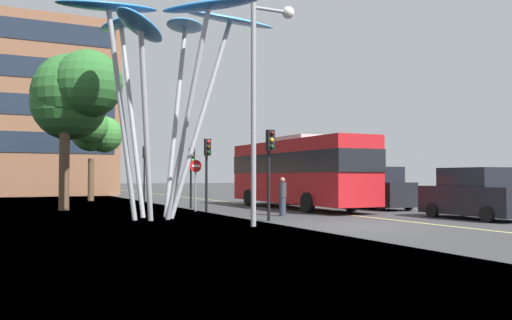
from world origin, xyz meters
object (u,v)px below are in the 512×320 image
at_px(red_bus, 297,169).
at_px(car_parked_far, 304,186).
at_px(traffic_light_kerb_far, 207,159).
at_px(car_parked_near, 474,195).
at_px(traffic_light_island_mid, 192,165).
at_px(traffic_light_opposite, 145,162).
at_px(leaf_sculpture, 171,37).
at_px(no_entry_sign, 196,177).
at_px(street_lamp, 263,83).
at_px(traffic_light_kerb_near, 270,155).
at_px(pedestrian, 283,197).
at_px(car_parked_mid, 379,190).

distance_m(red_bus, car_parked_far, 5.02).
bearing_deg(traffic_light_kerb_far, car_parked_near, -45.65).
bearing_deg(traffic_light_kerb_far, traffic_light_island_mid, 84.09).
bearing_deg(traffic_light_island_mid, traffic_light_opposite, 92.90).
distance_m(leaf_sculpture, traffic_light_island_mid, 8.51).
relative_size(car_parked_near, car_parked_far, 1.08).
bearing_deg(red_bus, traffic_light_opposite, 116.63).
bearing_deg(no_entry_sign, street_lamp, -92.81).
height_order(red_bus, traffic_light_kerb_near, red_bus).
bearing_deg(leaf_sculpture, traffic_light_opposite, 79.96).
distance_m(traffic_light_opposite, pedestrian, 15.63).
height_order(car_parked_far, pedestrian, car_parked_far).
relative_size(car_parked_far, pedestrian, 2.48).
distance_m(leaf_sculpture, car_parked_far, 14.74).
distance_m(traffic_light_kerb_far, car_parked_mid, 9.23).
distance_m(leaf_sculpture, no_entry_sign, 7.15).
bearing_deg(pedestrian, traffic_light_kerb_far, 120.82).
relative_size(traffic_light_kerb_far, car_parked_near, 0.78).
relative_size(traffic_light_island_mid, traffic_light_opposite, 0.86).
bearing_deg(no_entry_sign, car_parked_far, 25.52).
relative_size(red_bus, car_parked_near, 2.57).
bearing_deg(car_parked_near, red_bus, 107.18).
bearing_deg(car_parked_far, leaf_sculpture, -145.26).
distance_m(car_parked_mid, no_entry_sign, 9.60).
distance_m(traffic_light_island_mid, pedestrian, 7.28).
xyz_separation_m(red_bus, traffic_light_kerb_near, (-5.03, -6.57, 0.45)).
distance_m(car_parked_mid, street_lamp, 12.02).
bearing_deg(no_entry_sign, car_parked_near, -46.72).
bearing_deg(red_bus, car_parked_mid, -33.80).
bearing_deg(traffic_light_opposite, pedestrian, -81.72).
height_order(car_parked_near, car_parked_far, car_parked_far).
distance_m(leaf_sculpture, car_parked_mid, 13.35).
bearing_deg(car_parked_near, traffic_light_opposite, 112.47).
bearing_deg(leaf_sculpture, traffic_light_island_mid, 63.70).
bearing_deg(car_parked_mid, traffic_light_opposite, 124.11).
bearing_deg(traffic_light_kerb_far, car_parked_mid, -10.17).
bearing_deg(street_lamp, car_parked_mid, 31.27).
bearing_deg(car_parked_mid, leaf_sculpture, -174.24).
relative_size(leaf_sculpture, traffic_light_kerb_far, 2.74).
height_order(traffic_light_island_mid, car_parked_far, traffic_light_island_mid).
bearing_deg(street_lamp, pedestrian, 53.49).
bearing_deg(car_parked_far, no_entry_sign, -154.48).
height_order(traffic_light_kerb_far, traffic_light_opposite, traffic_light_opposite).
relative_size(car_parked_near, no_entry_sign, 1.78).
distance_m(leaf_sculpture, street_lamp, 5.69).
relative_size(traffic_light_island_mid, no_entry_sign, 1.28).
bearing_deg(leaf_sculpture, street_lamp, -67.89).
distance_m(traffic_light_kerb_far, pedestrian, 4.53).
height_order(red_bus, traffic_light_island_mid, red_bus).
bearing_deg(car_parked_mid, car_parked_far, 96.32).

